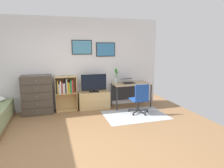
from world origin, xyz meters
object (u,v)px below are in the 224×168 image
Objects in this scene: bamboo_vase at (116,76)px; laptop at (128,81)px; desk at (130,87)px; computer_mouse at (137,83)px; television at (94,83)px; bookshelf at (65,90)px; office_chair at (140,98)px; tv_stand at (94,100)px; dresser at (37,95)px.

laptop is at bearing -16.04° from bamboo_vase.
laptop is at bearing -177.27° from desk.
bamboo_vase is (-0.61, 0.22, 0.19)m from computer_mouse.
television is 1.08m from laptop.
bookshelf is 1.18× the size of office_chair.
tv_stand is at bearing 90.00° from television.
bookshelf is at bearing 175.38° from television.
television is 1.34m from computer_mouse.
dresser is at bearing 177.38° from computer_mouse.
tv_stand is 1.00m from bamboo_vase.
dresser reaches higher than computer_mouse.
bamboo_vase is at bearing 157.64° from laptop.
bookshelf is 0.91m from tv_stand.
laptop is 3.91× the size of computer_mouse.
dresser is 2.37m from bamboo_vase.
bookshelf is at bearing 176.91° from tv_stand.
television reaches higher than office_chair.
dresser is 2.70m from laptop.
bamboo_vase is (-0.40, 0.93, 0.49)m from office_chair.
laptop is at bearing -0.53° from television.
tv_stand is 8.90× the size of computer_mouse.
dresser is 1.62m from television.
tv_stand is at bearing 173.61° from computer_mouse.
computer_mouse reaches higher than desk.
office_chair is 1.88× the size of bamboo_vase.
bookshelf reaches higher than laptop.
office_chair is 0.90m from laptop.
television reaches higher than tv_stand.
television is at bearing -90.00° from tv_stand.
office_chair is at bearing -37.43° from tv_stand.
laptop is at bearing -1.71° from tv_stand.
bookshelf reaches higher than desk.
computer_mouse is (2.17, -0.19, 0.14)m from bookshelf.
desk is at bearing -0.31° from television.
laptop is (1.08, -0.01, 0.01)m from television.
tv_stand is 0.79× the size of desk.
television is 7.26× the size of computer_mouse.
television reaches higher than desk.
bamboo_vase is (-0.43, 0.10, 0.34)m from desk.
dresser is 2.86m from office_chair.
dresser is 10.47× the size of computer_mouse.
dresser is at bearing 162.86° from office_chair.
bookshelf is 1.35× the size of television.
computer_mouse is 0.23× the size of bamboo_vase.
television is 0.75m from bamboo_vase.
television is at bearing -172.75° from bamboo_vase.
office_chair is at bearing -93.25° from laptop.
tv_stand is at bearing 142.67° from office_chair.
bookshelf reaches higher than computer_mouse.
dresser reaches higher than tv_stand.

